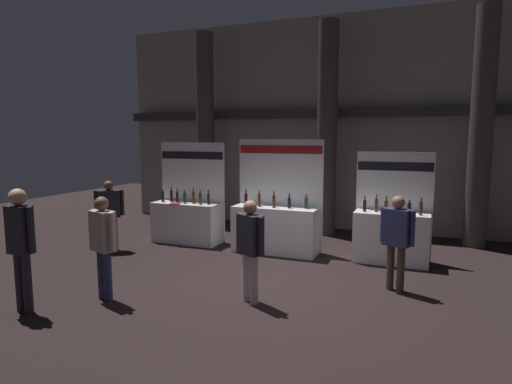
{
  "coord_description": "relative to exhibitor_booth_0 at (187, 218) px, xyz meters",
  "views": [
    {
      "loc": [
        2.41,
        -6.6,
        2.54
      ],
      "look_at": [
        -0.62,
        1.01,
        1.49
      ],
      "focal_mm": 29.96,
      "sensor_mm": 36.0,
      "label": 1
    }
  ],
  "objects": [
    {
      "name": "visitor_0",
      "position": [
        2.9,
        -2.98,
        0.35
      ],
      "size": [
        0.52,
        0.4,
        1.6
      ],
      "rotation": [
        0.0,
        0.0,
        5.77
      ],
      "color": "silver",
      "rests_on": "ground_plane"
    },
    {
      "name": "exhibitor_booth_2",
      "position": [
        4.74,
        0.07,
        0.0
      ],
      "size": [
        1.54,
        0.66,
        2.24
      ],
      "color": "white",
      "rests_on": "ground_plane"
    },
    {
      "name": "visitor_2",
      "position": [
        -0.03,
        -4.54,
        0.48
      ],
      "size": [
        0.52,
        0.24,
        1.82
      ],
      "rotation": [
        0.0,
        0.0,
        6.24
      ],
      "color": "#23232D",
      "rests_on": "ground_plane"
    },
    {
      "name": "ground_plane",
      "position": [
        2.92,
        -2.25,
        -0.6
      ],
      "size": [
        25.56,
        25.56,
        0.0
      ],
      "primitive_type": "plane",
      "color": "black"
    },
    {
      "name": "visitor_3",
      "position": [
        0.73,
        -3.73,
        0.38
      ],
      "size": [
        0.55,
        0.35,
        1.64
      ],
      "rotation": [
        0.0,
        0.0,
        5.97
      ],
      "color": "navy",
      "rests_on": "ground_plane"
    },
    {
      "name": "exhibitor_booth_1",
      "position": [
        2.3,
        -0.07,
        0.02
      ],
      "size": [
        1.97,
        0.66,
        2.5
      ],
      "color": "white",
      "rests_on": "ground_plane"
    },
    {
      "name": "visitor_1",
      "position": [
        4.94,
        -1.62,
        0.35
      ],
      "size": [
        0.56,
        0.37,
        1.6
      ],
      "rotation": [
        0.0,
        0.0,
        5.9
      ],
      "color": "#47382D",
      "rests_on": "ground_plane"
    },
    {
      "name": "visitor_4",
      "position": [
        -1.22,
        -1.3,
        0.36
      ],
      "size": [
        0.54,
        0.48,
        1.58
      ],
      "rotation": [
        0.0,
        0.0,
        3.76
      ],
      "color": "maroon",
      "rests_on": "ground_plane"
    },
    {
      "name": "exhibitor_booth_0",
      "position": [
        0.0,
        0.0,
        0.0
      ],
      "size": [
        1.74,
        0.71,
        2.41
      ],
      "color": "white",
      "rests_on": "ground_plane"
    },
    {
      "name": "hall_colonnade",
      "position": [
        2.92,
        2.84,
        2.27
      ],
      "size": [
        12.78,
        1.21,
        5.78
      ],
      "color": "gray",
      "rests_on": "ground_plane"
    }
  ]
}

